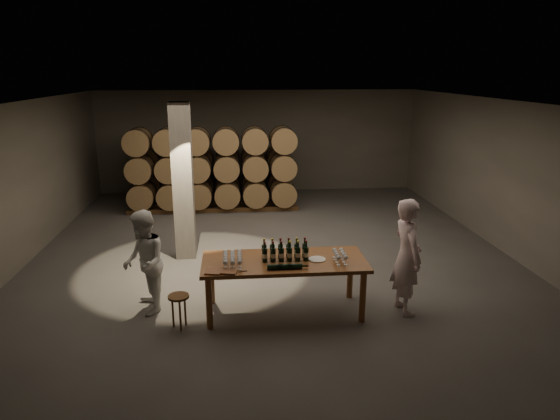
{
  "coord_description": "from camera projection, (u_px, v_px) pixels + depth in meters",
  "views": [
    {
      "loc": [
        -0.75,
        -9.84,
        3.81
      ],
      "look_at": [
        0.14,
        -0.29,
        1.1
      ],
      "focal_mm": 32.0,
      "sensor_mm": 36.0,
      "label": 1
    }
  ],
  "objects": [
    {
      "name": "room",
      "position": [
        183.0,
        182.0,
        10.13
      ],
      "size": [
        12.0,
        12.0,
        12.0
      ],
      "color": "#504E4B",
      "rests_on": "ground"
    },
    {
      "name": "tasting_table",
      "position": [
        284.0,
        266.0,
        7.92
      ],
      "size": [
        2.6,
        1.1,
        0.9
      ],
      "color": "brown",
      "rests_on": "ground"
    },
    {
      "name": "barrel_stack_back",
      "position": [
        215.0,
        171.0,
        15.17
      ],
      "size": [
        4.7,
        0.95,
        1.57
      ],
      "color": "brown",
      "rests_on": "ground"
    },
    {
      "name": "barrel_stack_front",
      "position": [
        213.0,
        168.0,
        13.73
      ],
      "size": [
        4.7,
        0.95,
        2.31
      ],
      "color": "brown",
      "rests_on": "ground"
    },
    {
      "name": "bottle_cluster",
      "position": [
        285.0,
        252.0,
        7.88
      ],
      "size": [
        0.73,
        0.23,
        0.33
      ],
      "color": "black",
      "rests_on": "tasting_table"
    },
    {
      "name": "lying_bottles",
      "position": [
        285.0,
        267.0,
        7.52
      ],
      "size": [
        0.63,
        0.08,
        0.08
      ],
      "color": "black",
      "rests_on": "tasting_table"
    },
    {
      "name": "glass_cluster_left",
      "position": [
        233.0,
        257.0,
        7.69
      ],
      "size": [
        0.3,
        0.52,
        0.16
      ],
      "color": "silver",
      "rests_on": "tasting_table"
    },
    {
      "name": "glass_cluster_right",
      "position": [
        340.0,
        254.0,
        7.83
      ],
      "size": [
        0.19,
        0.41,
        0.16
      ],
      "color": "silver",
      "rests_on": "tasting_table"
    },
    {
      "name": "plate",
      "position": [
        317.0,
        259.0,
        7.9
      ],
      "size": [
        0.27,
        0.27,
        0.02
      ],
      "primitive_type": "cylinder",
      "color": "white",
      "rests_on": "tasting_table"
    },
    {
      "name": "notebook_near",
      "position": [
        229.0,
        272.0,
        7.39
      ],
      "size": [
        0.27,
        0.23,
        0.03
      ],
      "primitive_type": "cube",
      "rotation": [
        0.0,
        0.0,
        -0.2
      ],
      "color": "brown",
      "rests_on": "tasting_table"
    },
    {
      "name": "notebook_corner",
      "position": [
        214.0,
        271.0,
        7.44
      ],
      "size": [
        0.28,
        0.33,
        0.02
      ],
      "primitive_type": "cube",
      "rotation": [
        0.0,
        0.0,
        -0.21
      ],
      "color": "brown",
      "rests_on": "tasting_table"
    },
    {
      "name": "pen",
      "position": [
        243.0,
        271.0,
        7.43
      ],
      "size": [
        0.13,
        0.04,
        0.01
      ],
      "primitive_type": "cylinder",
      "rotation": [
        0.0,
        1.57,
        0.27
      ],
      "color": "black",
      "rests_on": "tasting_table"
    },
    {
      "name": "stool",
      "position": [
        179.0,
        301.0,
        7.52
      ],
      "size": [
        0.32,
        0.32,
        0.53
      ],
      "rotation": [
        0.0,
        0.0,
        0.21
      ],
      "color": "brown",
      "rests_on": "ground"
    },
    {
      "name": "person_man",
      "position": [
        407.0,
        256.0,
        7.92
      ],
      "size": [
        0.53,
        0.74,
        1.89
      ],
      "primitive_type": "imported",
      "rotation": [
        0.0,
        0.0,
        1.69
      ],
      "color": "white",
      "rests_on": "ground"
    },
    {
      "name": "person_woman",
      "position": [
        144.0,
        262.0,
        7.94
      ],
      "size": [
        0.83,
        0.96,
        1.69
      ],
      "primitive_type": "imported",
      "rotation": [
        0.0,
        0.0,
        -1.31
      ],
      "color": "white",
      "rests_on": "ground"
    }
  ]
}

